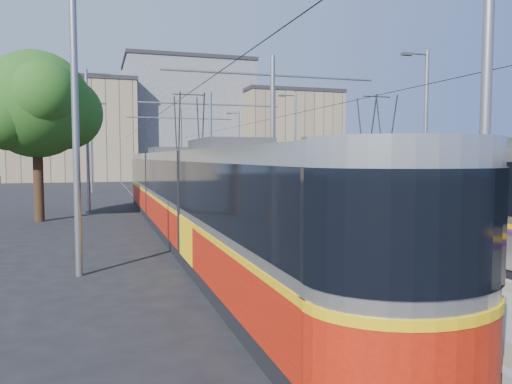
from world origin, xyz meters
name	(u,v)px	position (x,y,z in m)	size (l,w,h in m)	color
ground	(371,273)	(0.00, 0.00, 0.00)	(160.00, 160.00, 0.00)	black
platform	(222,207)	(0.00, 17.00, 0.15)	(4.00, 50.00, 0.30)	gray
tactile_strip_left	(198,205)	(-1.45, 17.00, 0.30)	(0.70, 50.00, 0.01)	gray
tactile_strip_right	(245,204)	(1.45, 17.00, 0.30)	(0.70, 50.00, 0.01)	gray
rails	(222,209)	(0.00, 17.00, 0.02)	(8.71, 70.00, 0.03)	gray
track_arrow	(287,320)	(-3.60, -3.00, 0.01)	(1.20, 5.00, 0.01)	silver
tram_left	(190,193)	(-3.60, 7.44, 1.71)	(2.43, 30.20, 5.50)	black
tram_right	(375,189)	(3.60, 5.83, 1.86)	(2.43, 31.36, 5.50)	black
catenary	(234,131)	(0.00, 14.15, 4.52)	(9.20, 70.00, 7.00)	gray
street_lamps	(207,141)	(0.00, 21.00, 4.18)	(15.18, 38.22, 8.00)	gray
shelter	(251,186)	(1.16, 14.92, 1.51)	(0.80, 1.13, 2.31)	black
tree	(44,107)	(-9.40, 14.65, 5.54)	(5.64, 5.21, 8.19)	#382314
building_left	(73,130)	(-10.00, 60.00, 6.72)	(16.32, 12.24, 13.42)	gray
building_centre	(187,120)	(6.00, 64.00, 8.70)	(18.36, 14.28, 17.38)	gray
building_right	(287,135)	(20.00, 58.00, 6.42)	(14.28, 10.20, 12.83)	gray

